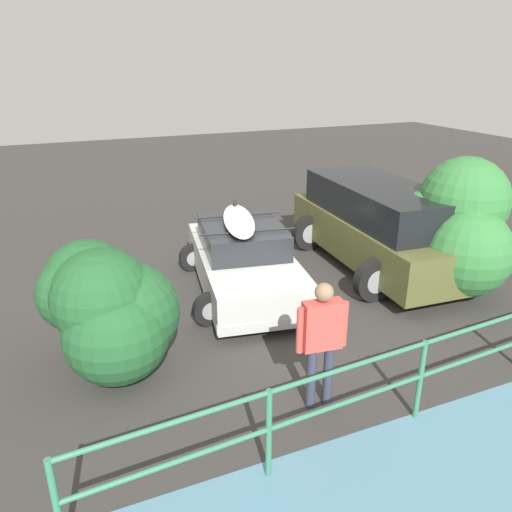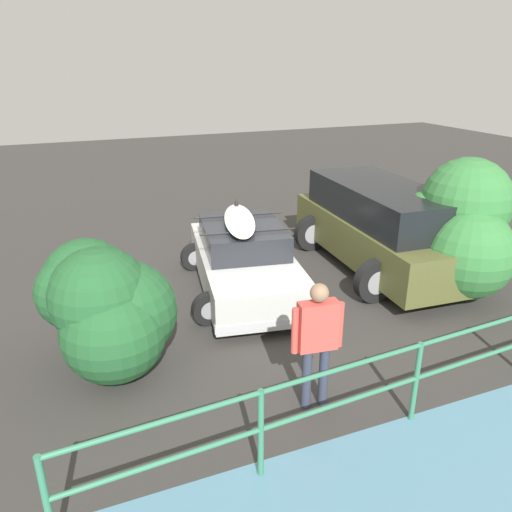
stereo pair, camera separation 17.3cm
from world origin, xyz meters
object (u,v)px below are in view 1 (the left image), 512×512
Objects in this scene: person_bystander at (322,334)px; bush_near_left at (109,309)px; sedan_car at (244,260)px; suv_car at (377,225)px; bush_near_right at (453,226)px.

bush_near_left is at bearing -39.14° from person_bystander.
person_bystander is at bearing 83.60° from sedan_car.
bush_near_left is at bearing 32.78° from sedan_car.
suv_car is at bearing -133.58° from person_bystander.
bush_near_right is (-0.66, 1.51, 0.35)m from suv_car.
bush_near_right reaches higher than bush_near_left.
sedan_car is 2.38× the size of person_bystander.
person_bystander is at bearing 140.86° from bush_near_left.
bush_near_left is at bearing 2.40° from bush_near_right.
suv_car reaches higher than person_bystander.
suv_car is (-3.14, 0.03, 0.35)m from sedan_car.
bush_near_left reaches higher than sedan_car.
sedan_car is at bearing -96.40° from person_bystander.
sedan_car is at bearing -147.22° from bush_near_left.
bush_near_left reaches higher than person_bystander.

